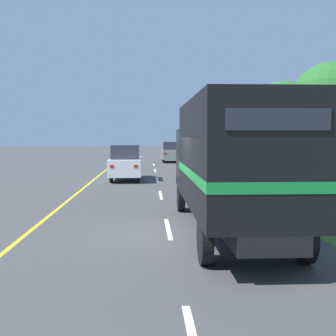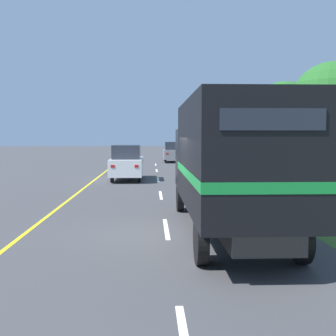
{
  "view_description": "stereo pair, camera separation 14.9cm",
  "coord_description": "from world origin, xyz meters",
  "px_view_note": "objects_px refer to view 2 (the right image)",
  "views": [
    {
      "loc": [
        -0.56,
        -10.79,
        2.53
      ],
      "look_at": [
        0.3,
        6.84,
        1.2
      ],
      "focal_mm": 45.0,
      "sensor_mm": 36.0,
      "label": 1
    },
    {
      "loc": [
        -0.41,
        -10.79,
        2.53
      ],
      "look_at": [
        0.3,
        6.84,
        1.2
      ],
      "focal_mm": 45.0,
      "sensor_mm": 36.0,
      "label": 2
    }
  ],
  "objects_px": {
    "lead_car_white": "(127,162)",
    "delineator_post": "(295,202)",
    "horse_trailer_truck": "(229,161)",
    "roadside_tree_mid": "(284,116)",
    "lead_car_grey_ahead": "(173,152)",
    "highway_sign": "(323,156)",
    "roadside_tree_near": "(332,104)"
  },
  "relations": [
    {
      "from": "horse_trailer_truck",
      "to": "delineator_post",
      "type": "distance_m",
      "value": 3.62
    },
    {
      "from": "horse_trailer_truck",
      "to": "roadside_tree_mid",
      "type": "xyz_separation_m",
      "value": [
        6.97,
        17.55,
        1.97
      ]
    },
    {
      "from": "highway_sign",
      "to": "roadside_tree_near",
      "type": "bearing_deg",
      "value": 63.6
    },
    {
      "from": "lead_car_grey_ahead",
      "to": "roadside_tree_near",
      "type": "xyz_separation_m",
      "value": [
        6.55,
        -21.35,
        3.08
      ]
    },
    {
      "from": "lead_car_white",
      "to": "delineator_post",
      "type": "bearing_deg",
      "value": -63.24
    },
    {
      "from": "lead_car_grey_ahead",
      "to": "delineator_post",
      "type": "distance_m",
      "value": 28.67
    },
    {
      "from": "delineator_post",
      "to": "lead_car_grey_ahead",
      "type": "bearing_deg",
      "value": 94.67
    },
    {
      "from": "horse_trailer_truck",
      "to": "roadside_tree_near",
      "type": "bearing_deg",
      "value": 54.61
    },
    {
      "from": "delineator_post",
      "to": "roadside_tree_mid",
      "type": "bearing_deg",
      "value": 73.72
    },
    {
      "from": "lead_car_grey_ahead",
      "to": "delineator_post",
      "type": "bearing_deg",
      "value": -85.33
    },
    {
      "from": "lead_car_white",
      "to": "lead_car_grey_ahead",
      "type": "height_order",
      "value": "lead_car_white"
    },
    {
      "from": "roadside_tree_mid",
      "to": "lead_car_grey_ahead",
      "type": "bearing_deg",
      "value": 117.23
    },
    {
      "from": "highway_sign",
      "to": "delineator_post",
      "type": "xyz_separation_m",
      "value": [
        -2.01,
        -2.78,
        -1.29
      ]
    },
    {
      "from": "lead_car_grey_ahead",
      "to": "roadside_tree_near",
      "type": "relative_size",
      "value": 0.7
    },
    {
      "from": "roadside_tree_mid",
      "to": "delineator_post",
      "type": "relative_size",
      "value": 6.54
    },
    {
      "from": "horse_trailer_truck",
      "to": "roadside_tree_near",
      "type": "relative_size",
      "value": 1.32
    },
    {
      "from": "lead_car_grey_ahead",
      "to": "delineator_post",
      "type": "relative_size",
      "value": 4.47
    },
    {
      "from": "lead_car_grey_ahead",
      "to": "delineator_post",
      "type": "xyz_separation_m",
      "value": [
        2.34,
        -28.57,
        -0.5
      ]
    },
    {
      "from": "horse_trailer_truck",
      "to": "lead_car_white",
      "type": "xyz_separation_m",
      "value": [
        -3.38,
        13.87,
        -0.88
      ]
    },
    {
      "from": "roadside_tree_near",
      "to": "roadside_tree_mid",
      "type": "height_order",
      "value": "roadside_tree_mid"
    },
    {
      "from": "lead_car_white",
      "to": "delineator_post",
      "type": "distance_m",
      "value": 13.06
    },
    {
      "from": "highway_sign",
      "to": "roadside_tree_mid",
      "type": "relative_size",
      "value": 0.47
    },
    {
      "from": "horse_trailer_truck",
      "to": "delineator_post",
      "type": "bearing_deg",
      "value": 41.71
    },
    {
      "from": "lead_car_grey_ahead",
      "to": "horse_trailer_truck",
      "type": "bearing_deg",
      "value": -90.29
    },
    {
      "from": "horse_trailer_truck",
      "to": "lead_car_white",
      "type": "height_order",
      "value": "horse_trailer_truck"
    },
    {
      "from": "highway_sign",
      "to": "roadside_tree_mid",
      "type": "bearing_deg",
      "value": 78.88
    },
    {
      "from": "lead_car_grey_ahead",
      "to": "highway_sign",
      "type": "relative_size",
      "value": 1.47
    },
    {
      "from": "horse_trailer_truck",
      "to": "lead_car_grey_ahead",
      "type": "height_order",
      "value": "horse_trailer_truck"
    },
    {
      "from": "lead_car_grey_ahead",
      "to": "roadside_tree_mid",
      "type": "bearing_deg",
      "value": -62.77
    },
    {
      "from": "lead_car_white",
      "to": "roadside_tree_near",
      "type": "distance_m",
      "value": 11.44
    },
    {
      "from": "horse_trailer_truck",
      "to": "roadside_tree_near",
      "type": "height_order",
      "value": "roadside_tree_near"
    },
    {
      "from": "lead_car_grey_ahead",
      "to": "roadside_tree_mid",
      "type": "height_order",
      "value": "roadside_tree_mid"
    }
  ]
}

